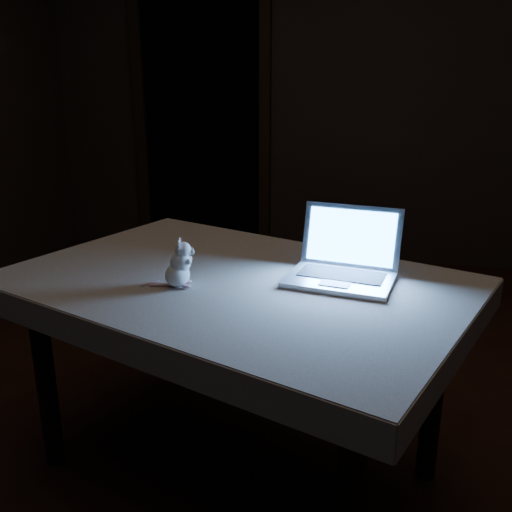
# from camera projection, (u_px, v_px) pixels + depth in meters

# --- Properties ---
(floor) EXTENTS (5.00, 5.00, 0.00)m
(floor) POSITION_uv_depth(u_px,v_px,m) (285.00, 465.00, 2.06)
(floor) COLOR black
(floor) RESTS_ON ground
(back_wall) EXTENTS (4.50, 0.04, 2.60)m
(back_wall) POSITION_uv_depth(u_px,v_px,m) (351.00, 81.00, 3.98)
(back_wall) COLOR black
(back_wall) RESTS_ON ground
(doorway) EXTENTS (1.06, 0.36, 2.13)m
(doorway) POSITION_uv_depth(u_px,v_px,m) (202.00, 113.00, 4.29)
(doorway) COLOR black
(doorway) RESTS_ON back_wall
(table) EXTENTS (1.56, 1.28, 0.72)m
(table) POSITION_uv_depth(u_px,v_px,m) (236.00, 379.00, 1.94)
(table) COLOR black
(table) RESTS_ON floor
(tablecloth) EXTENTS (1.57, 1.18, 0.09)m
(tablecloth) POSITION_uv_depth(u_px,v_px,m) (246.00, 295.00, 1.81)
(tablecloth) COLOR beige
(tablecloth) RESTS_ON table
(laptop) EXTENTS (0.36, 0.33, 0.22)m
(laptop) POSITION_uv_depth(u_px,v_px,m) (341.00, 249.00, 1.75)
(laptop) COLOR silver
(laptop) RESTS_ON tablecloth
(plush_mouse) EXTENTS (0.11, 0.11, 0.15)m
(plush_mouse) POSITION_uv_depth(u_px,v_px,m) (177.00, 263.00, 1.73)
(plush_mouse) COLOR silver
(plush_mouse) RESTS_ON tablecloth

